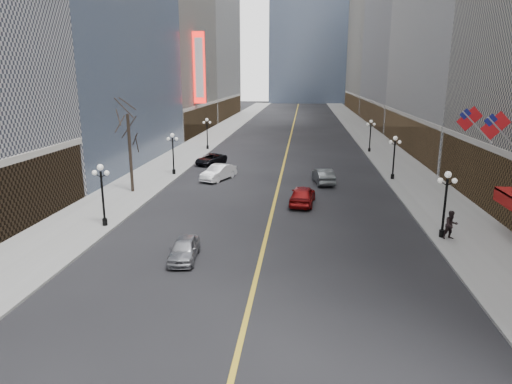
% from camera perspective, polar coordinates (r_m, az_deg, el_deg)
% --- Properties ---
extents(sidewalk_east, '(6.00, 230.00, 0.15)m').
position_cam_1_polar(sidewalk_east, '(71.89, 15.29, 5.33)').
color(sidewalk_east, gray).
rests_on(sidewalk_east, ground).
extents(sidewalk_west, '(6.00, 230.00, 0.15)m').
position_cam_1_polar(sidewalk_west, '(72.81, -7.12, 5.84)').
color(sidewalk_west, gray).
rests_on(sidewalk_west, ground).
extents(lane_line, '(0.25, 200.00, 0.02)m').
position_cam_1_polar(lane_line, '(80.89, 4.28, 6.70)').
color(lane_line, gold).
rests_on(lane_line, ground).
extents(bldg_east_c, '(26.60, 40.60, 48.80)m').
position_cam_1_polar(bldg_east_c, '(110.47, 21.78, 20.39)').
color(bldg_east_c, '#99999B').
rests_on(bldg_east_c, ground).
extents(bldg_east_d, '(26.60, 46.60, 62.80)m').
position_cam_1_polar(bldg_east_d, '(153.04, 17.54, 21.40)').
color(bldg_east_d, gray).
rests_on(bldg_east_d, ground).
extents(streetlamp_east_1, '(1.26, 0.44, 4.52)m').
position_cam_1_polar(streetlamp_east_1, '(32.52, 22.62, -0.64)').
color(streetlamp_east_1, black).
rests_on(streetlamp_east_1, sidewalk_east).
extents(streetlamp_east_2, '(1.26, 0.44, 4.52)m').
position_cam_1_polar(streetlamp_east_2, '(49.67, 16.90, 4.69)').
color(streetlamp_east_2, black).
rests_on(streetlamp_east_2, sidewalk_east).
extents(streetlamp_east_3, '(1.26, 0.44, 4.52)m').
position_cam_1_polar(streetlamp_east_3, '(67.26, 14.11, 7.25)').
color(streetlamp_east_3, black).
rests_on(streetlamp_east_3, sidewalk_east).
extents(streetlamp_west_1, '(1.26, 0.44, 4.52)m').
position_cam_1_polar(streetlamp_west_1, '(34.21, -18.69, 0.41)').
color(streetlamp_west_1, black).
rests_on(streetlamp_west_1, sidewalk_west).
extents(streetlamp_west_2, '(1.26, 0.44, 4.52)m').
position_cam_1_polar(streetlamp_west_2, '(50.79, -10.35, 5.28)').
color(streetlamp_west_2, black).
rests_on(streetlamp_west_2, sidewalk_west).
extents(streetlamp_west_3, '(1.26, 0.44, 4.52)m').
position_cam_1_polar(streetlamp_west_3, '(68.09, -6.13, 7.68)').
color(streetlamp_west_3, black).
rests_on(streetlamp_west_3, sidewalk_west).
extents(flag_4, '(2.87, 0.12, 2.87)m').
position_cam_1_polar(flag_4, '(34.81, 27.98, 7.07)').
color(flag_4, '#B2B2B7').
rests_on(flag_4, ground).
extents(flag_5, '(2.87, 0.12, 2.87)m').
position_cam_1_polar(flag_5, '(39.48, 25.34, 8.03)').
color(flag_5, '#B2B2B7').
rests_on(flag_5, ground).
extents(theatre_marquee, '(2.00, 0.55, 12.00)m').
position_cam_1_polar(theatre_marquee, '(82.21, -7.10, 15.14)').
color(theatre_marquee, red).
rests_on(theatre_marquee, ground).
extents(tree_west_far, '(3.60, 3.60, 7.92)m').
position_cam_1_polar(tree_west_far, '(43.40, -15.67, 7.92)').
color(tree_west_far, '#2D231C').
rests_on(tree_west_far, sidewalk_west).
extents(car_nb_near, '(1.87, 4.01, 1.33)m').
position_cam_1_polar(car_nb_near, '(27.73, -8.97, -7.04)').
color(car_nb_near, '#94959A').
rests_on(car_nb_near, ground).
extents(car_nb_mid, '(3.37, 5.18, 1.61)m').
position_cam_1_polar(car_nb_mid, '(48.21, -4.71, 2.45)').
color(car_nb_mid, silver).
rests_on(car_nb_mid, ground).
extents(car_nb_far, '(3.84, 5.27, 1.33)m').
position_cam_1_polar(car_nb_far, '(56.89, -5.67, 4.11)').
color(car_nb_far, black).
rests_on(car_nb_far, ground).
extents(car_sb_mid, '(2.43, 5.04, 1.66)m').
position_cam_1_polar(car_sb_mid, '(39.00, 5.84, -0.39)').
color(car_sb_mid, maroon).
rests_on(car_sb_mid, ground).
extents(car_sb_far, '(2.31, 4.87, 1.54)m').
position_cam_1_polar(car_sb_far, '(46.96, 8.42, 1.98)').
color(car_sb_far, '#44494B').
rests_on(car_sb_far, ground).
extents(ped_east_walk, '(1.05, 0.75, 1.94)m').
position_cam_1_polar(ped_east_walk, '(32.83, 23.20, -3.81)').
color(ped_east_walk, black).
rests_on(ped_east_walk, sidewalk_east).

